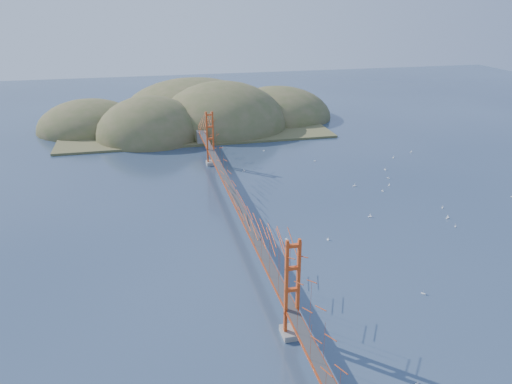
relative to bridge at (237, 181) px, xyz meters
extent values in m
plane|color=#2A3B54|center=(0.00, -0.18, -7.01)|extent=(320.00, 320.00, 0.00)
cube|color=gray|center=(0.00, -30.18, -6.66)|extent=(2.00, 2.40, 0.70)
cube|color=gray|center=(0.00, 29.82, -6.66)|extent=(2.00, 2.40, 0.70)
cube|color=#A53612|center=(0.00, -0.18, -3.71)|extent=(1.40, 92.00, 0.16)
cube|color=#A53612|center=(0.00, -0.18, -3.91)|extent=(1.33, 92.00, 0.24)
cube|color=#38383A|center=(0.00, -0.18, -3.61)|extent=(1.19, 92.00, 0.03)
cube|color=gray|center=(0.00, 45.82, -5.36)|extent=(2.20, 2.60, 3.30)
cube|color=brown|center=(0.00, 63.82, -6.76)|extent=(70.00, 40.00, 0.60)
ellipsoid|color=brown|center=(-12.00, 55.82, -7.01)|extent=(28.00, 28.00, 21.00)
ellipsoid|color=brown|center=(8.00, 61.82, -7.01)|extent=(36.00, 36.00, 25.00)
ellipsoid|color=brown|center=(26.00, 69.82, -7.01)|extent=(32.00, 32.00, 18.00)
ellipsoid|color=brown|center=(-28.00, 67.82, -7.01)|extent=(28.00, 28.00, 16.00)
ellipsoid|color=brown|center=(2.00, 77.82, -7.01)|extent=(44.00, 44.00, 22.00)
cube|color=white|center=(34.17, -6.98, -6.94)|extent=(0.64, 0.38, 0.11)
cylinder|color=white|center=(34.17, -6.98, -6.61)|extent=(0.02, 0.02, 0.66)
cube|color=white|center=(40.94, 24.91, -6.95)|extent=(0.39, 0.60, 0.10)
cylinder|color=white|center=(40.94, 24.91, -6.63)|extent=(0.02, 0.02, 0.62)
cube|color=white|center=(18.38, -26.27, -6.95)|extent=(0.50, 0.50, 0.10)
cylinder|color=white|center=(18.38, -26.27, -6.66)|extent=(0.02, 0.02, 0.58)
cube|color=white|center=(22.78, 26.66, -6.95)|extent=(0.56, 0.34, 0.10)
cylinder|color=white|center=(22.78, 26.66, -6.66)|extent=(0.02, 0.02, 0.59)
cube|color=white|center=(35.39, 17.84, -6.94)|extent=(0.34, 0.64, 0.11)
cylinder|color=white|center=(35.39, 17.84, -6.61)|extent=(0.02, 0.02, 0.66)
cube|color=white|center=(33.55, -10.12, -6.95)|extent=(0.46, 0.48, 0.09)
cylinder|color=white|center=(33.55, -10.12, -6.68)|extent=(0.01, 0.01, 0.55)
cylinder|color=white|center=(9.56, -40.18, -6.69)|extent=(0.01, 0.01, 0.53)
cube|color=white|center=(21.89, -3.54, -6.94)|extent=(0.63, 0.26, 0.11)
cylinder|color=white|center=(21.89, -3.54, -6.61)|extent=(0.02, 0.02, 0.67)
cube|color=white|center=(46.97, 27.78, -6.96)|extent=(0.49, 0.23, 0.09)
cylinder|color=white|center=(46.97, 27.78, -6.70)|extent=(0.01, 0.01, 0.52)
cube|color=white|center=(25.14, 10.30, -6.94)|extent=(0.65, 0.35, 0.11)
cylinder|color=white|center=(25.14, 10.30, -6.60)|extent=(0.02, 0.02, 0.68)
cube|color=white|center=(12.06, -9.79, -6.95)|extent=(0.21, 0.55, 0.10)
cylinder|color=white|center=(12.06, -9.79, -6.65)|extent=(0.02, 0.02, 0.59)
cube|color=white|center=(6.00, 23.70, -6.95)|extent=(0.59, 0.38, 0.10)
cylinder|color=white|center=(6.00, 23.70, -6.64)|extent=(0.02, 0.02, 0.62)
cube|color=white|center=(35.76, -2.98, -6.95)|extent=(0.41, 0.53, 0.09)
cylinder|color=white|center=(35.76, -2.98, -6.67)|extent=(0.01, 0.01, 0.56)
cube|color=white|center=(29.25, 6.71, -6.95)|extent=(0.36, 0.52, 0.09)
cylinder|color=white|center=(29.25, 6.71, -6.68)|extent=(0.01, 0.01, 0.55)
cube|color=white|center=(13.64, 36.80, -6.96)|extent=(0.47, 0.17, 0.09)
cylinder|color=white|center=(13.64, 36.80, -6.70)|extent=(0.01, 0.01, 0.51)
cube|color=white|center=(31.81, 9.07, -6.96)|extent=(0.50, 0.28, 0.09)
cylinder|color=white|center=(31.81, 9.07, -6.70)|extent=(0.01, 0.01, 0.51)
cube|color=white|center=(33.54, 12.82, -6.95)|extent=(0.56, 0.53, 0.11)
cylinder|color=white|center=(33.54, 12.82, -6.63)|extent=(0.02, 0.02, 0.63)
cube|color=white|center=(6.00, -8.37, -6.94)|extent=(0.40, 0.66, 0.11)
cylinder|color=white|center=(6.00, -8.37, -6.60)|extent=(0.02, 0.02, 0.69)
camera|label=1|loc=(-13.86, -72.97, 27.80)|focal=35.00mm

